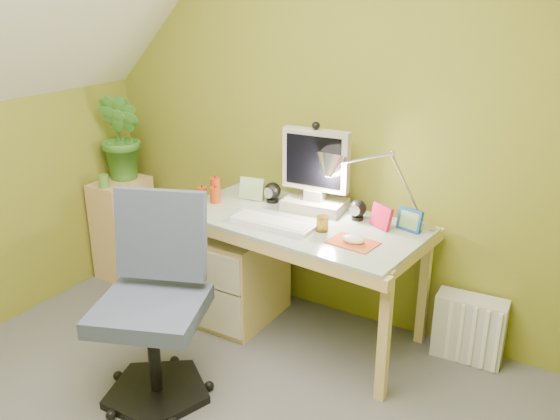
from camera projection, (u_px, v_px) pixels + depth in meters
The scene contains 19 objects.
wall_back at pixel (335, 119), 3.32m from camera, with size 3.20×0.01×2.40m, color olive.
desk at pixel (299, 279), 3.33m from camera, with size 1.34×0.67×0.72m, color tan, non-canonical shape.
monitor at pixel (316, 169), 3.26m from camera, with size 0.35×0.20×0.48m, color #B4ABA2, non-canonical shape.
speaker_left at pixel (272, 192), 3.44m from camera, with size 0.10×0.10×0.12m, color black, non-canonical shape.
speaker_right at pixel (358, 210), 3.18m from camera, with size 0.09×0.09×0.11m, color black, non-canonical shape.
keyboard at pixel (273, 223), 3.12m from camera, with size 0.46×0.15×0.02m, color white.
mousepad at pixel (353, 243), 2.90m from camera, with size 0.23×0.16×0.01m, color #C34D1E.
mouse at pixel (353, 239), 2.90m from camera, with size 0.12×0.07×0.04m, color white.
amber_tumbler at pixel (322, 224), 3.04m from camera, with size 0.06×0.06×0.08m, color #8E6414.
candle_cluster at pixel (211, 190), 3.48m from camera, with size 0.16×0.14×0.12m, color #B0370F, non-canonical shape.
photo_frame_red at pixel (381, 217), 3.07m from camera, with size 0.14×0.02×0.12m, color #B9133A.
photo_frame_blue at pixel (410, 220), 3.04m from camera, with size 0.14×0.02×0.12m, color #154697.
photo_frame_green at pixel (252, 189), 3.48m from camera, with size 0.15×0.02×0.13m, color #A2C98A.
desk_lamp at pixel (394, 171), 3.02m from camera, with size 0.56×0.24×0.60m, color #BBBABF, non-canonical shape.
side_ledge at pixel (124, 227), 4.09m from camera, with size 0.25×0.39×0.68m, color tan.
potted_plant at pixel (123, 137), 3.90m from camera, with size 0.32×0.26×0.59m, color #3C7E2A.
green_cup at pixel (104, 181), 3.83m from camera, with size 0.07×0.07×0.08m, color #568C3A.
task_chair at pixel (150, 306), 2.76m from camera, with size 0.55×0.55×1.00m, color #3D4664, non-canonical shape.
radiator at pixel (469, 328), 3.17m from camera, with size 0.36×0.15×0.36m, color silver.
Camera 1 is at (1.43, -1.37, 1.90)m, focal length 38.00 mm.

